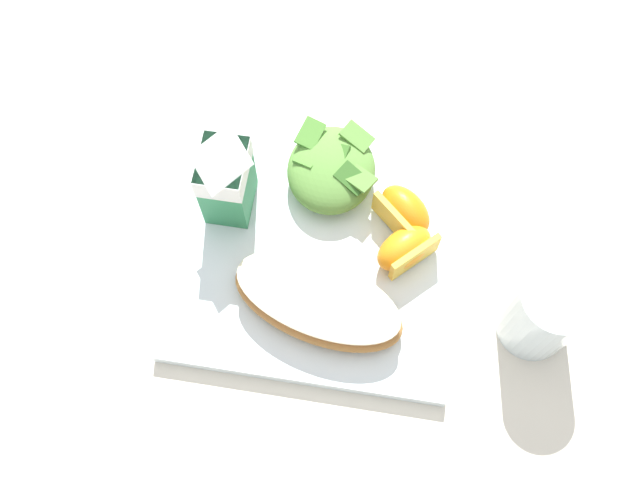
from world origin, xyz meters
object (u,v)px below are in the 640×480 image
(white_plate, at_px, (320,247))
(orange_wedge_front, at_px, (406,246))
(milk_carton, at_px, (225,175))
(cheesy_pizza_bread, at_px, (318,301))
(green_salad_pile, at_px, (331,169))
(drinking_clear_cup, at_px, (544,313))
(orange_wedge_middle, at_px, (404,211))

(white_plate, relative_size, orange_wedge_front, 4.11)
(white_plate, height_order, milk_carton, milk_carton)
(cheesy_pizza_bread, xyz_separation_m, green_salad_pile, (0.14, 0.01, 0.00))
(cheesy_pizza_bread, bearing_deg, orange_wedge_front, -48.01)
(cheesy_pizza_bread, bearing_deg, white_plate, 7.20)
(orange_wedge_front, relative_size, drinking_clear_cup, 0.70)
(milk_carton, relative_size, orange_wedge_front, 1.61)
(white_plate, relative_size, cheesy_pizza_bread, 1.52)
(cheesy_pizza_bread, relative_size, orange_wedge_middle, 2.68)
(cheesy_pizza_bread, distance_m, drinking_clear_cup, 0.21)
(orange_wedge_front, distance_m, orange_wedge_middle, 0.04)
(green_salad_pile, distance_m, orange_wedge_middle, 0.09)
(green_salad_pile, height_order, orange_wedge_middle, green_salad_pile)
(orange_wedge_middle, height_order, drinking_clear_cup, drinking_clear_cup)
(white_plate, xyz_separation_m, drinking_clear_cup, (-0.05, -0.22, 0.04))
(orange_wedge_front, bearing_deg, white_plate, 91.85)
(green_salad_pile, bearing_deg, orange_wedge_middle, -113.96)
(white_plate, height_order, cheesy_pizza_bread, cheesy_pizza_bread)
(drinking_clear_cup, bearing_deg, white_plate, 77.24)
(milk_carton, bearing_deg, orange_wedge_front, -99.31)
(cheesy_pizza_bread, distance_m, milk_carton, 0.15)
(orange_wedge_front, relative_size, orange_wedge_middle, 0.99)
(white_plate, height_order, drinking_clear_cup, drinking_clear_cup)
(white_plate, relative_size, milk_carton, 2.55)
(orange_wedge_middle, bearing_deg, drinking_clear_cup, -122.65)
(cheesy_pizza_bread, distance_m, orange_wedge_middle, 0.13)
(drinking_clear_cup, bearing_deg, green_salad_pile, 60.33)
(orange_wedge_middle, bearing_deg, white_plate, 116.81)
(milk_carton, bearing_deg, orange_wedge_middle, -87.65)
(white_plate, distance_m, orange_wedge_front, 0.09)
(green_salad_pile, xyz_separation_m, milk_carton, (-0.04, 0.10, 0.04))
(drinking_clear_cup, bearing_deg, orange_wedge_front, 68.66)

